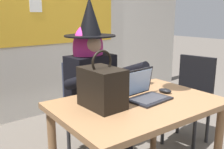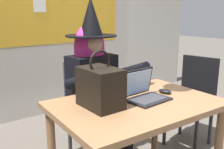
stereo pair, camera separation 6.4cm
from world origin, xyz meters
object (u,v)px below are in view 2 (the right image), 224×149
Objects in this scene: handbag at (100,87)px; chair_extra_corner at (193,96)px; person_costumed at (96,75)px; desk_main at (136,116)px; computer_mouse at (165,91)px; laptop at (144,93)px; chair_at_desk at (89,103)px.

handbag is 1.36m from chair_extra_corner.
handbag is at bearing -33.60° from person_costumed.
desk_main is 3.13× the size of handbag.
person_costumed is 1.63× the size of chair_extra_corner.
desk_main is 11.38× the size of computer_mouse.
laptop is 1.03m from chair_extra_corner.
chair_at_desk reaches higher than computer_mouse.
person_costumed is 0.65m from handbag.
computer_mouse is 0.58m from handbag.
desk_main is at bearing 4.22° from chair_extra_corner.
chair_extra_corner is at bearing 66.41° from person_costumed.
desk_main is at bearing -175.82° from laptop.
person_costumed is 4.86× the size of laptop.
person_costumed reaches higher than handbag.
handbag is (-0.34, 0.06, 0.09)m from laptop.
laptop reaches higher than chair_extra_corner.
chair_extra_corner is at bearing 5.49° from computer_mouse.
chair_at_desk is 8.73× the size of computer_mouse.
desk_main is 0.17m from laptop.
chair_at_desk is 0.79m from laptop.
handbag is at bearing 165.82° from laptop.
desk_main is 3.87× the size of laptop.
computer_mouse is at bearing -2.98° from laptop.
desk_main is 1.30× the size of chair_extra_corner.
handbag is 0.41× the size of chair_extra_corner.
computer_mouse reaches higher than desk_main.
chair_at_desk is 1.08m from chair_extra_corner.
chair_at_desk is 0.81m from computer_mouse.
computer_mouse is (0.30, 0.01, 0.12)m from desk_main.
desk_main is at bearing -7.44° from chair_at_desk.
chair_extra_corner reaches higher than chair_at_desk.
chair_extra_corner is at bearing 11.13° from laptop.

